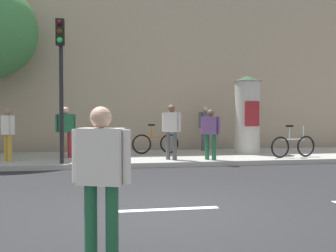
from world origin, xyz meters
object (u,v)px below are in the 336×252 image
(traffic_light, at_px, (61,67))
(pedestrian_near_pole, at_px, (171,127))
(poster_column, at_px, (247,114))
(pedestrian_with_bag, at_px, (101,170))
(pedestrian_tallest, at_px, (8,130))
(pedestrian_in_red_top, at_px, (211,130))
(bicycle_leaning, at_px, (156,143))
(bicycle_upright, at_px, (293,146))
(pedestrian_in_light_jacket, at_px, (66,128))
(pedestrian_with_backpack, at_px, (205,124))

(traffic_light, bearing_deg, pedestrian_near_pole, 8.05)
(poster_column, xyz_separation_m, pedestrian_with_bag, (-5.33, -9.36, -0.60))
(pedestrian_tallest, height_order, pedestrian_in_red_top, pedestrian_tallest)
(traffic_light, xyz_separation_m, pedestrian_near_pole, (3.36, 0.48, -1.79))
(pedestrian_near_pole, xyz_separation_m, bicycle_leaning, (-0.24, 1.92, -0.65))
(pedestrian_with_bag, bearing_deg, bicycle_upright, 50.86)
(traffic_light, distance_m, bicycle_leaning, 4.63)
(pedestrian_in_red_top, relative_size, bicycle_upright, 0.92)
(traffic_light, distance_m, poster_column, 6.92)
(pedestrian_tallest, relative_size, pedestrian_near_pole, 0.93)
(pedestrian_in_light_jacket, xyz_separation_m, pedestrian_with_backpack, (5.24, 1.68, 0.05))
(poster_column, distance_m, pedestrian_tallest, 8.26)
(pedestrian_in_red_top, xyz_separation_m, pedestrian_with_backpack, (0.64, 3.01, 0.11))
(poster_column, bearing_deg, bicycle_leaning, 172.40)
(pedestrian_in_light_jacket, distance_m, pedestrian_near_pole, 3.54)
(pedestrian_with_bag, xyz_separation_m, pedestrian_in_light_jacket, (-1.17, 8.96, 0.15))
(traffic_light, distance_m, pedestrian_tallest, 2.68)
(pedestrian_with_bag, xyz_separation_m, pedestrian_near_pole, (2.20, 7.89, 0.18))
(traffic_light, xyz_separation_m, bicycle_leaning, (3.12, 2.39, -2.44))
(poster_column, relative_size, pedestrian_in_light_jacket, 1.69)
(bicycle_leaning, height_order, bicycle_upright, same)
(pedestrian_tallest, bearing_deg, pedestrian_near_pole, -4.92)
(poster_column, height_order, pedestrian_tallest, poster_column)
(poster_column, height_order, pedestrian_with_bag, poster_column)
(pedestrian_in_red_top, distance_m, pedestrian_with_backpack, 3.08)
(pedestrian_tallest, xyz_separation_m, bicycle_leaning, (4.81, 1.48, -0.56))
(pedestrian_in_red_top, bearing_deg, pedestrian_near_pole, 167.84)
(pedestrian_near_pole, relative_size, bicycle_leaning, 1.00)
(pedestrian_in_light_jacket, bearing_deg, pedestrian_tallest, -159.30)
(pedestrian_with_bag, xyz_separation_m, bicycle_leaning, (1.96, 9.81, -0.47))
(bicycle_leaning, bearing_deg, pedestrian_near_pole, -82.82)
(pedestrian_tallest, height_order, pedestrian_near_pole, pedestrian_near_pole)
(pedestrian_with_bag, xyz_separation_m, pedestrian_tallest, (-2.85, 8.33, 0.09))
(poster_column, relative_size, pedestrian_with_bag, 1.69)
(pedestrian_tallest, bearing_deg, poster_column, 7.19)
(pedestrian_in_light_jacket, distance_m, pedestrian_in_red_top, 4.79)
(pedestrian_with_backpack, bearing_deg, pedestrian_in_red_top, -102.07)
(pedestrian_tallest, xyz_separation_m, pedestrian_near_pole, (5.05, -0.43, 0.09))
(pedestrian_in_red_top, bearing_deg, pedestrian_in_light_jacket, 163.85)
(pedestrian_near_pole, xyz_separation_m, pedestrian_in_red_top, (1.22, -0.26, -0.09))
(pedestrian_near_pole, height_order, bicycle_upright, pedestrian_near_pole)
(pedestrian_with_backpack, bearing_deg, traffic_light, -148.36)
(pedestrian_tallest, bearing_deg, bicycle_upright, -3.21)
(pedestrian_with_backpack, xyz_separation_m, bicycle_leaning, (-2.11, -0.83, -0.67))
(poster_column, height_order, pedestrian_in_light_jacket, poster_column)
(traffic_light, distance_m, pedestrian_with_backpack, 6.39)
(pedestrian_with_backpack, bearing_deg, pedestrian_near_pole, -124.20)
(traffic_light, distance_m, pedestrian_near_pole, 3.84)
(pedestrian_near_pole, bearing_deg, pedestrian_with_backpack, 55.80)
(pedestrian_tallest, height_order, bicycle_leaning, pedestrian_tallest)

